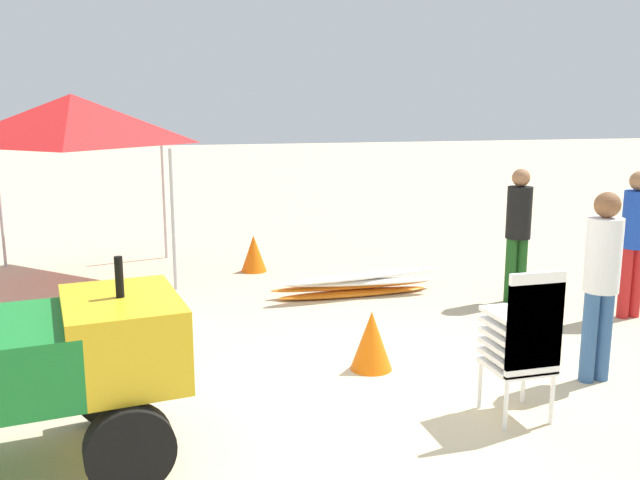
# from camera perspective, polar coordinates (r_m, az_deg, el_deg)

# --- Properties ---
(ground) EXTENTS (80.00, 80.00, 0.00)m
(ground) POSITION_cam_1_polar(r_m,az_deg,el_deg) (6.12, 3.13, -13.39)
(ground) COLOR beige
(utility_cart) EXTENTS (2.68, 1.57, 1.50)m
(utility_cart) POSITION_cam_1_polar(r_m,az_deg,el_deg) (5.19, -25.22, -9.76)
(utility_cart) COLOR #197A2D
(utility_cart) RESTS_ON ground
(stacked_plastic_chairs) EXTENTS (0.48, 0.48, 1.29)m
(stacked_plastic_chairs) POSITION_cam_1_polar(r_m,az_deg,el_deg) (5.72, 16.93, -7.64)
(stacked_plastic_chairs) COLOR white
(stacked_plastic_chairs) RESTS_ON ground
(surfboard_pile) EXTENTS (2.48, 0.59, 0.32)m
(surfboard_pile) POSITION_cam_1_polar(r_m,az_deg,el_deg) (9.23, 3.04, -3.73)
(surfboard_pile) COLOR orange
(surfboard_pile) RESTS_ON ground
(lifeguard_near_left) EXTENTS (0.32, 0.32, 1.76)m
(lifeguard_near_left) POSITION_cam_1_polar(r_m,az_deg,el_deg) (9.14, 16.37, 1.15)
(lifeguard_near_left) COLOR #194C19
(lifeguard_near_left) RESTS_ON ground
(lifeguard_near_center) EXTENTS (0.32, 0.32, 1.79)m
(lifeguard_near_center) POSITION_cam_1_polar(r_m,az_deg,el_deg) (6.71, 22.66, -2.63)
(lifeguard_near_center) COLOR #33598C
(lifeguard_near_center) RESTS_ON ground
(lifeguard_near_right) EXTENTS (0.32, 0.32, 1.79)m
(lifeguard_near_right) POSITION_cam_1_polar(r_m,az_deg,el_deg) (8.94, 25.02, 0.47)
(lifeguard_near_right) COLOR red
(lifeguard_near_right) RESTS_ON ground
(popup_canopy) EXTENTS (2.58, 2.58, 2.71)m
(popup_canopy) POSITION_cam_1_polar(r_m,az_deg,el_deg) (10.31, -20.15, 9.50)
(popup_canopy) COLOR #B2B2B7
(popup_canopy) RESTS_ON ground
(traffic_cone_near) EXTENTS (0.41, 0.41, 0.59)m
(traffic_cone_near) POSITION_cam_1_polar(r_m,az_deg,el_deg) (6.70, 4.36, -8.42)
(traffic_cone_near) COLOR orange
(traffic_cone_near) RESTS_ON ground
(traffic_cone_far) EXTENTS (0.40, 0.40, 0.57)m
(traffic_cone_far) POSITION_cam_1_polar(r_m,az_deg,el_deg) (10.59, -5.61, -1.12)
(traffic_cone_far) COLOR orange
(traffic_cone_far) RESTS_ON ground
(cooler_box) EXTENTS (0.54, 0.38, 0.36)m
(cooler_box) POSITION_cam_1_polar(r_m,az_deg,el_deg) (8.24, -13.66, -5.78)
(cooler_box) COLOR white
(cooler_box) RESTS_ON ground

